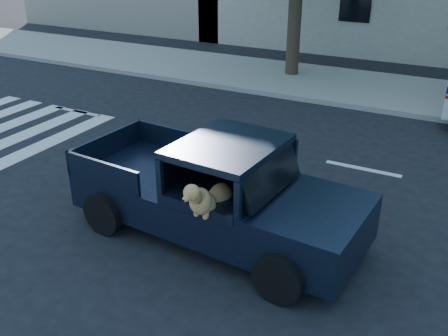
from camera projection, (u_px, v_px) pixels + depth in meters
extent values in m
plane|color=black|center=(310.00, 251.00, 7.87)|extent=(120.00, 120.00, 0.00)
cube|color=gray|center=(410.00, 95.00, 15.19)|extent=(60.00, 4.00, 0.15)
cylinder|color=#332619|center=(295.00, 12.00, 16.29)|extent=(0.44, 0.44, 4.40)
cube|color=black|center=(216.00, 204.00, 8.06)|extent=(4.88, 2.18, 0.60)
cube|color=black|center=(316.00, 212.00, 7.09)|extent=(1.50, 1.93, 0.15)
cube|color=black|center=(229.00, 146.00, 7.50)|extent=(1.54, 1.86, 0.11)
cube|color=black|center=(272.00, 177.00, 7.28)|extent=(0.35, 1.59, 0.52)
cube|color=black|center=(224.00, 213.00, 7.48)|extent=(0.54, 0.54, 0.35)
cube|color=black|center=(230.00, 220.00, 6.47)|extent=(0.09, 0.05, 0.15)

